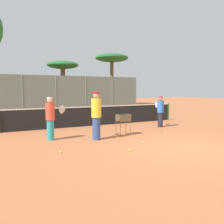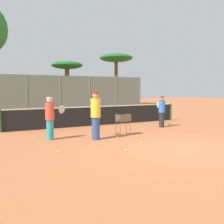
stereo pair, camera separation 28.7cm
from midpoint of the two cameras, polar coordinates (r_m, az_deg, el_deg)
The scene contains 17 objects.
ground_plane at distance 9.15m, azimuth 15.16°, elevation -7.78°, with size 80.00×80.00×0.00m, color #B7663D.
tennis_net at distance 14.41m, azimuth -3.57°, elevation -0.69°, with size 10.22×0.10×1.07m.
back_fence at distance 26.03m, azimuth -15.77°, elevation 4.13°, with size 22.46×0.08×3.31m.
tree_0 at distance 29.29m, azimuth -10.96°, elevation 9.54°, with size 3.39×3.39×4.99m.
tree_5 at distance 32.76m, azimuth -0.30°, elevation 11.41°, with size 4.04×4.04×6.28m.
player_white_outfit at distance 10.32m, azimuth -4.22°, elevation -0.67°, with size 0.53×0.89×1.88m.
player_red_cap at distance 13.94m, azimuth 9.90°, elevation 0.19°, with size 0.36×0.86×1.61m.
player_yellow_shirt at distance 10.53m, azimuth -14.01°, elevation -1.26°, with size 0.89×0.35×1.68m.
ball_cart at distance 11.32m, azimuth 1.74°, elevation -1.67°, with size 0.56×0.41×0.91m.
tennis_ball_0 at distance 13.45m, azimuth -1.75°, elevation -3.36°, with size 0.07×0.07×0.07m, color #D1E54C.
tennis_ball_1 at distance 10.99m, azimuth 4.82°, elevation -5.28°, with size 0.07×0.07×0.07m, color #D1E54C.
tennis_ball_2 at distance 9.71m, azimuth 5.93°, elevation -6.68°, with size 0.07×0.07×0.07m, color #D1E54C.
tennis_ball_3 at distance 14.56m, azimuth 3.61°, elevation -2.71°, with size 0.07×0.07×0.07m, color #D1E54C.
tennis_ball_4 at distance 11.97m, azimuth 10.96°, elevation -4.51°, with size 0.07×0.07×0.07m, color #D1E54C.
tennis_ball_5 at distance 8.47m, azimuth -12.14°, elevation -8.51°, with size 0.07×0.07×0.07m, color #D1E54C.
tennis_ball_6 at distance 8.46m, azimuth 2.70°, elevation -8.43°, with size 0.07×0.07×0.07m, color #D1E54C.
tennis_ball_7 at distance 10.63m, azimuth 0.44°, elevation -5.62°, with size 0.07×0.07×0.07m, color #D1E54C.
Camera 1 is at (-6.46, -6.22, 2.01)m, focal length 42.00 mm.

